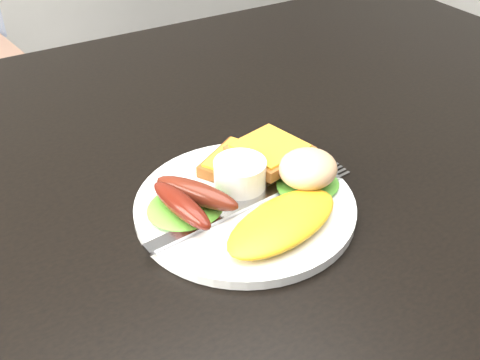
# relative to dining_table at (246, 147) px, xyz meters

# --- Properties ---
(dining_table) EXTENTS (1.20, 0.80, 0.04)m
(dining_table) POSITION_rel_dining_table_xyz_m (0.00, 0.00, 0.00)
(dining_table) COLOR black
(dining_table) RESTS_ON ground
(person) EXTENTS (0.54, 0.43, 1.30)m
(person) POSITION_rel_dining_table_xyz_m (0.38, 0.73, -0.08)
(person) COLOR #30508E
(person) RESTS_ON ground
(plate) EXTENTS (0.23, 0.23, 0.01)m
(plate) POSITION_rel_dining_table_xyz_m (-0.08, -0.13, 0.03)
(plate) COLOR white
(plate) RESTS_ON dining_table
(lettuce_left) EXTENTS (0.10, 0.09, 0.01)m
(lettuce_left) POSITION_rel_dining_table_xyz_m (-0.14, -0.11, 0.04)
(lettuce_left) COLOR green
(lettuce_left) RESTS_ON plate
(lettuce_right) EXTENTS (0.07, 0.06, 0.01)m
(lettuce_right) POSITION_rel_dining_table_xyz_m (-0.01, -0.15, 0.04)
(lettuce_right) COLOR #4F9E26
(lettuce_right) RESTS_ON plate
(omelette) EXTENTS (0.15, 0.09, 0.02)m
(omelette) POSITION_rel_dining_table_xyz_m (-0.07, -0.19, 0.04)
(omelette) COLOR yellow
(omelette) RESTS_ON plate
(sausage_a) EXTENTS (0.04, 0.09, 0.02)m
(sausage_a) POSITION_rel_dining_table_xyz_m (-0.15, -0.13, 0.05)
(sausage_a) COLOR #5C1616
(sausage_a) RESTS_ON lettuce_left
(sausage_b) EXTENTS (0.07, 0.09, 0.02)m
(sausage_b) POSITION_rel_dining_table_xyz_m (-0.13, -0.12, 0.05)
(sausage_b) COLOR maroon
(sausage_b) RESTS_ON lettuce_left
(ramekin) EXTENTS (0.06, 0.06, 0.03)m
(ramekin) POSITION_rel_dining_table_xyz_m (-0.07, -0.11, 0.05)
(ramekin) COLOR white
(ramekin) RESTS_ON plate
(toast_a) EXTENTS (0.10, 0.10, 0.01)m
(toast_a) POSITION_rel_dining_table_xyz_m (-0.05, -0.08, 0.04)
(toast_a) COLOR #944F18
(toast_a) RESTS_ON plate
(toast_b) EXTENTS (0.09, 0.09, 0.01)m
(toast_b) POSITION_rel_dining_table_xyz_m (-0.03, -0.09, 0.05)
(toast_b) COLOR #984C22
(toast_b) RESTS_ON toast_a
(potato_salad) EXTENTS (0.08, 0.08, 0.03)m
(potato_salad) POSITION_rel_dining_table_xyz_m (-0.01, -0.14, 0.06)
(potato_salad) COLOR beige
(potato_salad) RESTS_ON lettuce_right
(fork) EXTENTS (0.18, 0.03, 0.00)m
(fork) POSITION_rel_dining_table_xyz_m (-0.11, -0.14, 0.03)
(fork) COLOR #ADAFB7
(fork) RESTS_ON plate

